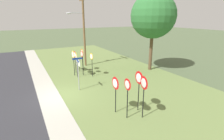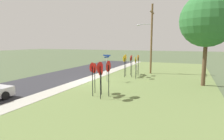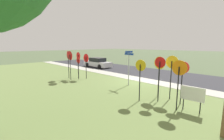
% 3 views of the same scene
% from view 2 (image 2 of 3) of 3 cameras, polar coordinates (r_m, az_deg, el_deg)
% --- Properties ---
extents(ground_plane, '(160.00, 160.00, 0.00)m').
position_cam_2_polar(ground_plane, '(20.29, -6.30, -3.39)').
color(ground_plane, '#4C5B3D').
extents(road_asphalt, '(44.00, 6.40, 0.01)m').
position_cam_2_polar(road_asphalt, '(22.95, -16.88, -2.34)').
color(road_asphalt, '#2D2D33').
rests_on(road_asphalt, ground_plane).
extents(sidewalk_strip, '(44.00, 1.60, 0.06)m').
position_cam_2_polar(sidewalk_strip, '(20.68, -8.25, -3.13)').
color(sidewalk_strip, '#ADAA9E').
rests_on(sidewalk_strip, ground_plane).
extents(grass_median, '(44.00, 12.00, 0.04)m').
position_cam_2_polar(grass_median, '(18.23, 10.54, -4.74)').
color(grass_median, olive).
rests_on(grass_median, ground_plane).
extents(stop_sign_near_left, '(0.63, 0.11, 2.60)m').
position_cam_2_polar(stop_sign_near_left, '(22.43, 5.86, 2.61)').
color(stop_sign_near_left, black).
rests_on(stop_sign_near_left, grass_median).
extents(stop_sign_near_right, '(0.74, 0.09, 2.53)m').
position_cam_2_polar(stop_sign_near_right, '(23.53, 7.80, 2.82)').
color(stop_sign_near_right, black).
rests_on(stop_sign_near_right, grass_median).
extents(stop_sign_far_left, '(0.78, 0.12, 2.56)m').
position_cam_2_polar(stop_sign_far_left, '(22.25, 3.71, 2.64)').
color(stop_sign_far_left, black).
rests_on(stop_sign_far_left, grass_median).
extents(stop_sign_far_center, '(0.65, 0.11, 2.39)m').
position_cam_2_polar(stop_sign_far_center, '(23.62, 5.56, 2.56)').
color(stop_sign_far_center, black).
rests_on(stop_sign_far_center, grass_median).
extents(stop_sign_far_right, '(0.75, 0.09, 2.64)m').
position_cam_2_polar(stop_sign_far_right, '(22.97, 4.06, 2.96)').
color(stop_sign_far_right, black).
rests_on(stop_sign_far_right, grass_median).
extents(stop_sign_center_tall, '(0.66, 0.11, 2.44)m').
position_cam_2_polar(stop_sign_center_tall, '(21.46, 7.05, 2.09)').
color(stop_sign_center_tall, black).
rests_on(stop_sign_center_tall, grass_median).
extents(yield_sign_near_left, '(0.80, 0.14, 2.68)m').
position_cam_2_polar(yield_sign_near_left, '(13.53, -3.64, -0.32)').
color(yield_sign_near_left, black).
rests_on(yield_sign_near_left, grass_median).
extents(yield_sign_near_right, '(0.84, 0.11, 2.70)m').
position_cam_2_polar(yield_sign_near_right, '(14.16, -1.12, 0.14)').
color(yield_sign_near_right, black).
rests_on(yield_sign_near_right, grass_median).
extents(yield_sign_far_left, '(0.72, 0.11, 2.55)m').
position_cam_2_polar(yield_sign_far_left, '(14.30, -5.96, -0.35)').
color(yield_sign_far_left, black).
rests_on(yield_sign_far_left, grass_median).
extents(yield_sign_far_right, '(0.67, 0.11, 2.17)m').
position_cam_2_polar(yield_sign_far_right, '(14.70, -3.37, -1.27)').
color(yield_sign_far_right, black).
rests_on(yield_sign_far_right, grass_median).
extents(yield_sign_center, '(0.81, 0.10, 2.41)m').
position_cam_2_polar(yield_sign_center, '(15.23, -5.29, -0.19)').
color(yield_sign_center, black).
rests_on(yield_sign_center, grass_median).
extents(street_name_post, '(0.96, 0.81, 2.79)m').
position_cam_2_polar(street_name_post, '(19.68, -1.54, 1.33)').
color(street_name_post, '#9EA0A8').
rests_on(street_name_post, grass_median).
extents(utility_pole, '(2.10, 2.13, 8.81)m').
position_cam_2_polar(utility_pole, '(25.36, 11.37, 9.69)').
color(utility_pole, brown).
rests_on(utility_pole, grass_median).
extents(notice_board, '(1.10, 0.11, 1.25)m').
position_cam_2_polar(notice_board, '(24.29, 7.31, 0.59)').
color(notice_board, black).
rests_on(notice_board, grass_median).
extents(oak_tree_left, '(4.86, 4.86, 8.45)m').
position_cam_2_polar(oak_tree_left, '(19.74, 26.49, 13.11)').
color(oak_tree_left, brown).
rests_on(oak_tree_left, grass_median).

